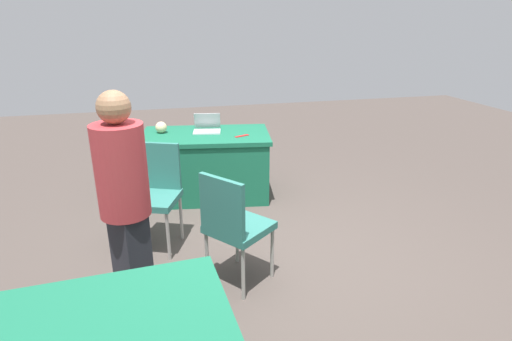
% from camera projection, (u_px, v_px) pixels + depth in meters
% --- Properties ---
extents(ground_plane, '(14.40, 14.40, 0.00)m').
position_uv_depth(ground_plane, '(274.00, 272.00, 3.56)').
color(ground_plane, '#4C423D').
extents(table_foreground, '(1.61, 1.07, 0.78)m').
position_uv_depth(table_foreground, '(207.00, 165.00, 5.00)').
color(table_foreground, '#196647').
rests_on(table_foreground, ground).
extents(chair_near_front, '(0.57, 0.57, 0.98)m').
position_uv_depth(chair_near_front, '(155.00, 189.00, 3.82)').
color(chair_near_front, '#9E9993').
rests_on(chair_near_front, ground).
extents(chair_tucked_right, '(0.62, 0.62, 0.97)m').
position_uv_depth(chair_tucked_right, '(233.00, 222.00, 3.22)').
color(chair_tucked_right, '#9E9993').
rests_on(chair_tucked_right, ground).
extents(person_presenter, '(0.47, 0.47, 1.64)m').
position_uv_depth(person_presenter, '(125.00, 198.00, 2.79)').
color(person_presenter, '#26262D').
rests_on(person_presenter, ground).
extents(laptop_silver, '(0.37, 0.35, 0.21)m').
position_uv_depth(laptop_silver, '(207.00, 128.00, 4.95)').
color(laptop_silver, silver).
rests_on(laptop_silver, table_foreground).
extents(yarn_ball, '(0.13, 0.13, 0.13)m').
position_uv_depth(yarn_ball, '(161.00, 127.00, 4.88)').
color(yarn_ball, beige).
rests_on(yarn_ball, table_foreground).
extents(scissors_red, '(0.18, 0.10, 0.01)m').
position_uv_depth(scissors_red, '(242.00, 136.00, 4.76)').
color(scissors_red, red).
rests_on(scissors_red, table_foreground).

